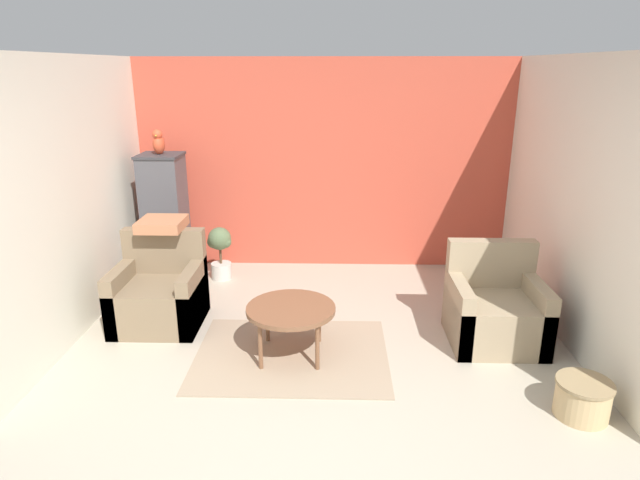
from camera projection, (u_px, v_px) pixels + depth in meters
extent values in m
plane|color=#B2A893|center=(313.00, 445.00, 3.51)|extent=(20.00, 20.00, 0.00)
cube|color=#C64C38|center=(324.00, 166.00, 6.38)|extent=(4.51, 0.06, 2.48)
cube|color=silver|center=(73.00, 199.00, 4.79)|extent=(0.06, 3.39, 2.48)
cube|color=silver|center=(573.00, 202.00, 4.68)|extent=(0.06, 3.39, 2.48)
cube|color=gray|center=(292.00, 354.00, 4.60)|extent=(1.64, 1.27, 0.01)
cylinder|color=brown|center=(291.00, 309.00, 4.47)|extent=(0.75, 0.75, 0.04)
cylinder|color=brown|center=(260.00, 347.00, 4.32)|extent=(0.04, 0.04, 0.42)
cylinder|color=brown|center=(318.00, 348.00, 4.31)|extent=(0.04, 0.04, 0.42)
cylinder|color=brown|center=(267.00, 321.00, 4.76)|extent=(0.04, 0.04, 0.42)
cylinder|color=brown|center=(319.00, 321.00, 4.75)|extent=(0.04, 0.04, 0.42)
cube|color=#7A664C|center=(159.00, 304.00, 5.09)|extent=(0.79, 0.73, 0.43)
cube|color=#7A664C|center=(165.00, 250.00, 5.23)|extent=(0.79, 0.14, 0.44)
cube|color=#7A664C|center=(123.00, 296.00, 5.07)|extent=(0.12, 0.73, 0.58)
cube|color=#7A664C|center=(194.00, 297.00, 5.06)|extent=(0.12, 0.73, 0.58)
cube|color=#9E896B|center=(495.00, 320.00, 4.75)|extent=(0.79, 0.73, 0.43)
cube|color=#9E896B|center=(491.00, 263.00, 4.90)|extent=(0.79, 0.14, 0.44)
cube|color=#9E896B|center=(458.00, 312.00, 4.74)|extent=(0.12, 0.73, 0.58)
cube|color=#9E896B|center=(534.00, 313.00, 4.72)|extent=(0.12, 0.73, 0.58)
cube|color=#353539|center=(171.00, 272.00, 6.36)|extent=(0.51, 0.51, 0.07)
cube|color=#4C4C51|center=(165.00, 215.00, 6.14)|extent=(0.45, 0.45, 1.34)
cube|color=#353539|center=(160.00, 155.00, 5.93)|extent=(0.47, 0.47, 0.03)
ellipsoid|color=#D14C2D|center=(159.00, 145.00, 5.89)|extent=(0.13, 0.16, 0.21)
sphere|color=#D14C2D|center=(157.00, 134.00, 5.84)|extent=(0.11, 0.11, 0.11)
cone|color=gold|center=(156.00, 136.00, 5.79)|extent=(0.05, 0.05, 0.05)
cone|color=#D14C2D|center=(161.00, 146.00, 5.97)|extent=(0.06, 0.13, 0.18)
cylinder|color=beige|center=(222.00, 271.00, 6.25)|extent=(0.24, 0.24, 0.19)
cylinder|color=brown|center=(221.00, 255.00, 6.18)|extent=(0.03, 0.03, 0.21)
sphere|color=#566B47|center=(220.00, 239.00, 6.12)|extent=(0.26, 0.26, 0.26)
sphere|color=#566B47|center=(214.00, 242.00, 6.16)|extent=(0.16, 0.16, 0.16)
sphere|color=#566B47|center=(225.00, 242.00, 6.11)|extent=(0.14, 0.14, 0.14)
cylinder|color=tan|center=(582.00, 399.00, 3.77)|extent=(0.37, 0.37, 0.27)
cylinder|color=#957E57|center=(585.00, 383.00, 3.73)|extent=(0.39, 0.39, 0.02)
cube|color=#B2704C|center=(162.00, 224.00, 5.15)|extent=(0.42, 0.42, 0.10)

